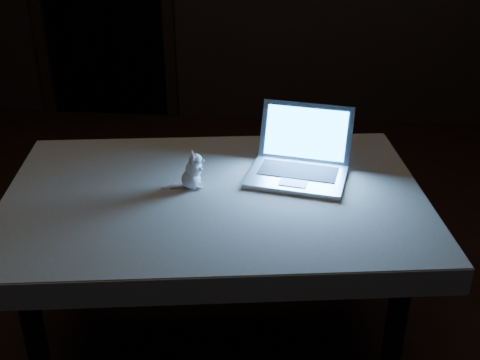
# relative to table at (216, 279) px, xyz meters

# --- Properties ---
(floor) EXTENTS (5.00, 5.00, 0.00)m
(floor) POSITION_rel_table_xyz_m (-0.05, 0.06, -0.37)
(floor) COLOR black
(floor) RESTS_ON ground
(table) EXTENTS (1.47, 1.06, 0.73)m
(table) POSITION_rel_table_xyz_m (0.00, 0.00, 0.00)
(table) COLOR black
(table) RESTS_ON floor
(tablecloth) EXTENTS (1.54, 1.11, 0.09)m
(tablecloth) POSITION_rel_table_xyz_m (-0.05, 0.02, 0.33)
(tablecloth) COLOR beige
(tablecloth) RESTS_ON table
(laptop) EXTENTS (0.40, 0.36, 0.24)m
(laptop) POSITION_rel_table_xyz_m (0.29, 0.12, 0.49)
(laptop) COLOR #B9B9BE
(laptop) RESTS_ON tablecloth
(plush_mouse) EXTENTS (0.10, 0.10, 0.14)m
(plush_mouse) POSITION_rel_table_xyz_m (-0.09, 0.03, 0.44)
(plush_mouse) COLOR white
(plush_mouse) RESTS_ON tablecloth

